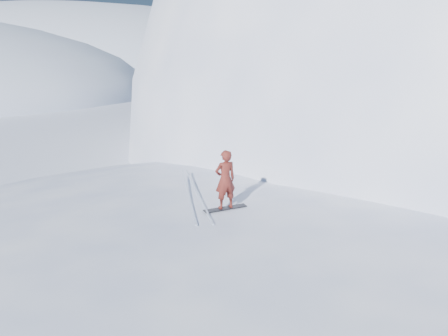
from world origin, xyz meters
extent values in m
ellipsoid|color=white|center=(1.00, 3.00, 0.00)|extent=(36.00, 28.00, 4.80)
ellipsoid|color=white|center=(10.00, 20.00, 0.00)|extent=(28.00, 24.00, 18.00)
ellipsoid|color=white|center=(-40.00, 110.00, 0.00)|extent=(140.00, 90.00, 36.00)
ellipsoid|color=white|center=(-2.00, 6.00, 0.00)|extent=(7.00, 6.30, 1.00)
cube|color=black|center=(-1.12, 3.62, 2.41)|extent=(1.47, 0.82, 0.02)
imported|color=maroon|center=(-1.12, 3.62, 3.40)|extent=(0.83, 0.70, 1.94)
cube|color=silver|center=(-2.39, 5.25, 2.42)|extent=(0.78, 5.96, 0.04)
cube|color=silver|center=(-2.06, 5.25, 2.42)|extent=(1.13, 5.91, 0.04)
camera|label=1|loc=(-1.69, -9.76, 7.58)|focal=35.00mm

